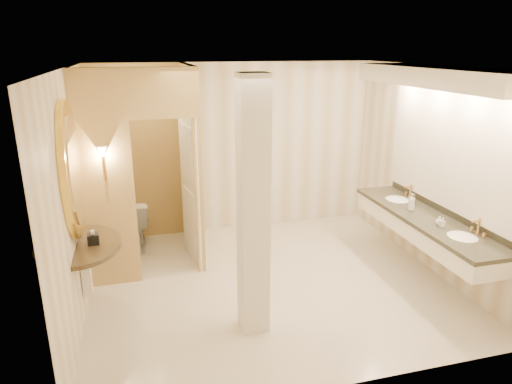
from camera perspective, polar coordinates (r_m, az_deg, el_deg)
The scene contains 16 objects.
floor at distance 6.05m, azimuth 1.69°, elevation -11.15°, with size 4.50×4.50×0.00m, color beige.
ceiling at distance 5.30m, azimuth 1.96°, elevation 15.31°, with size 4.50×4.50×0.00m, color white.
wall_back at distance 7.40m, azimuth -2.64°, elevation 5.47°, with size 4.50×0.02×2.70m, color silver.
wall_front at distance 3.78m, azimuth 10.60°, elevation -7.24°, with size 4.50×0.02×2.70m, color silver.
wall_left at distance 5.36m, azimuth -21.90°, elevation -0.66°, with size 0.02×4.00×2.70m, color silver.
wall_right at distance 6.52m, azimuth 21.15°, elevation 2.56°, with size 0.02×4.00×2.70m, color silver.
toilet_closet at distance 6.25m, azimuth -10.61°, elevation 3.19°, with size 1.50×1.55×2.70m.
wall_sconce at distance 5.64m, azimuth -18.62°, elevation 4.62°, with size 0.14×0.14×0.42m.
vanity at distance 5.99m, azimuth 21.53°, elevation 4.00°, with size 0.75×2.71×2.09m.
console_shelf at distance 5.18m, azimuth -21.71°, elevation -1.23°, with size 1.13×1.13×2.01m.
pillar at distance 4.59m, azimuth -0.35°, elevation -2.33°, with size 0.29×0.29×2.70m, color white.
tissue_box at distance 5.27m, azimuth -19.66°, elevation -5.55°, with size 0.12×0.12×0.12m, color black.
toilet at distance 7.11m, azimuth -14.93°, elevation -3.77°, with size 0.43×0.76×0.77m, color white.
soap_bottle_a at distance 5.86m, azimuth 22.25°, elevation -3.52°, with size 0.05×0.05×0.12m, color beige.
soap_bottle_b at distance 5.90m, azimuth 21.94°, elevation -3.36°, with size 0.09×0.09×0.11m, color silver.
soap_bottle_c at distance 6.28m, azimuth 18.87°, elevation -1.18°, with size 0.09×0.09×0.23m, color #C6B28C.
Camera 1 is at (-1.53, -5.07, 2.93)m, focal length 32.00 mm.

